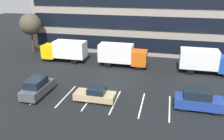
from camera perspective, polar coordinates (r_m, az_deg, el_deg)
The scene contains 9 objects.
ground_plane at distance 28.96m, azimuth -0.01°, elevation -3.50°, with size 120.00×120.00×0.00m, color black.
lot_markings at distance 25.21m, azimuth -2.34°, elevation -7.37°, with size 14.14×5.40×0.01m.
box_truck_yellow at distance 37.68m, azimuth -11.43°, elevation 4.83°, with size 7.13×2.36×3.30m.
box_truck_orange at distance 34.59m, azimuth 2.43°, elevation 3.85°, with size 7.21×2.39×3.34m.
box_truck_blue at distance 34.29m, azimuth 21.85°, elevation 2.21°, with size 7.21×2.39×3.34m.
suv_navy at distance 24.60m, azimuth 20.29°, elevation -6.85°, with size 4.64×1.97×2.10m.
sedan_tan at distance 24.80m, azimuth -4.08°, elevation -6.02°, with size 4.30×1.80×1.54m.
suv_charcoal at distance 27.05m, azimuth -17.75°, elevation -4.04°, with size 1.94×4.57×2.06m.
bare_tree at distance 43.43m, azimuth -19.26°, elevation 10.48°, with size 3.69×3.69×6.92m.
Camera 1 is at (6.25, -25.71, 11.79)m, focal length 37.51 mm.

